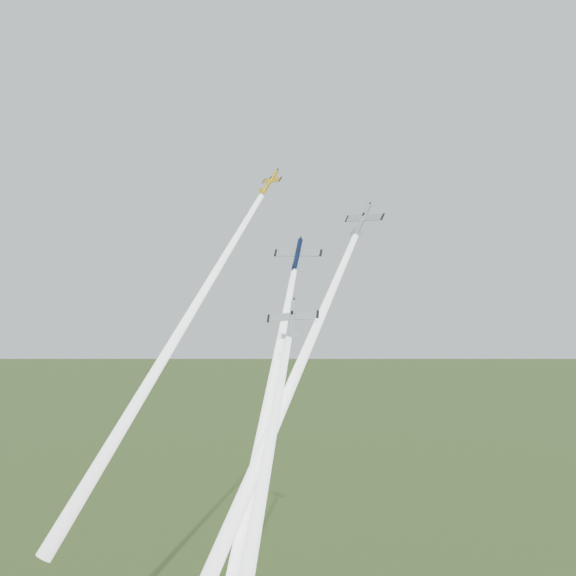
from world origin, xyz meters
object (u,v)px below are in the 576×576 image
(plane_silver_right, at_px, (363,220))
(plane_navy, at_px, (297,255))
(plane_yellow, at_px, (270,182))
(plane_silver_low, at_px, (292,319))

(plane_silver_right, bearing_deg, plane_navy, -170.87)
(plane_yellow, height_order, plane_silver_right, plane_yellow)
(plane_navy, distance_m, plane_silver_right, 13.97)
(plane_yellow, distance_m, plane_silver_right, 25.66)
(plane_silver_right, bearing_deg, plane_silver_low, -97.94)
(plane_silver_right, height_order, plane_silver_low, plane_silver_right)
(plane_silver_right, xyz_separation_m, plane_silver_low, (-3.33, -14.06, -15.79))
(plane_navy, bearing_deg, plane_yellow, 132.03)
(plane_silver_low, bearing_deg, plane_silver_right, 53.99)
(plane_yellow, distance_m, plane_silver_low, 37.00)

